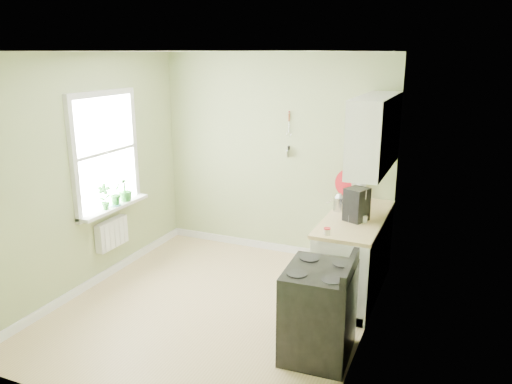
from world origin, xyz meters
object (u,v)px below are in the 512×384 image
at_px(kettle, 338,202).
at_px(coffee_maker, 356,205).
at_px(stove, 319,311).
at_px(stand_mixer, 358,203).

height_order(kettle, coffee_maker, coffee_maker).
xyz_separation_m(stove, kettle, (-0.22, 1.51, 0.58)).
bearing_deg(stand_mixer, coffee_maker, -89.13).
bearing_deg(stove, kettle, 98.34).
bearing_deg(stove, coffee_maker, 88.34).
bearing_deg(coffee_maker, stand_mixer, 90.87).
xyz_separation_m(stove, coffee_maker, (0.04, 1.26, 0.65)).
bearing_deg(stand_mixer, kettle, 147.43).
distance_m(kettle, coffee_maker, 0.37).
xyz_separation_m(stand_mixer, coffee_maker, (0.00, -0.09, 0.00)).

